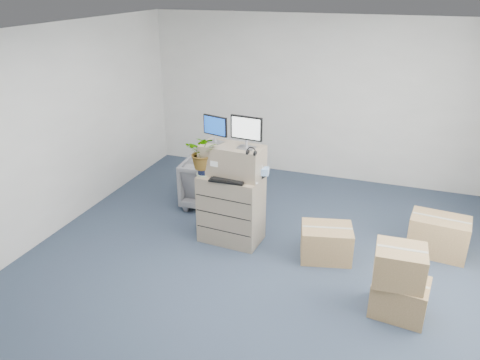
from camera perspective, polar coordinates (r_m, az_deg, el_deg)
name	(u,v)px	position (r m, az deg, el deg)	size (l,w,h in m)	color
ground	(252,280)	(5.72, 1.50, -12.15)	(7.00, 7.00, 0.00)	#242D41
wall_back	(317,99)	(8.29, 9.40, 9.72)	(6.00, 0.02, 2.80)	beige
filing_cabinet_lower	(231,209)	(6.30, -1.08, -3.49)	(0.81, 0.50, 0.95)	tan
filing_cabinet_upper	(232,160)	(6.06, -0.95, 2.40)	(0.81, 0.41, 0.41)	tan
monitor_left	(215,128)	(6.05, -3.04, 6.38)	(0.36, 0.18, 0.36)	#99999E
monitor_right	(246,131)	(5.82, 0.78, 6.05)	(0.42, 0.18, 0.42)	#99999E
headphones	(251,152)	(5.69, 1.40, 3.49)	(0.12, 0.12, 0.01)	black
keyboard	(228,180)	(5.94, -1.53, -0.03)	(0.46, 0.19, 0.02)	black
mouse	(254,183)	(5.86, 1.75, -0.36)	(0.09, 0.06, 0.03)	silver
water_bottle	(238,168)	(6.06, -0.25, 1.52)	(0.07, 0.07, 0.23)	#999DA2
phone_dock	(229,171)	(6.13, -1.31, 1.05)	(0.06, 0.05, 0.13)	silver
external_drive	(257,175)	(6.07, 2.12, 0.63)	(0.19, 0.14, 0.06)	black
tissue_box	(260,171)	(6.00, 2.39, 1.11)	(0.24, 0.12, 0.09)	#4487E8
potted_plant	(203,156)	(6.07, -4.49, 2.89)	(0.46, 0.51, 0.45)	#96AC8A
office_chair	(212,180)	(7.31, -3.42, 0.06)	(0.83, 0.78, 0.85)	slate
cardboard_boxes	(393,254)	(5.94, 18.12, -8.53)	(2.09, 1.95, 0.80)	olive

